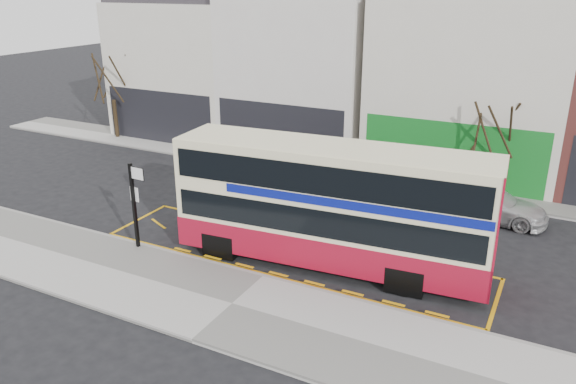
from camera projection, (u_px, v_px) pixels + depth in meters
The scene contains 15 objects.
ground at pixel (269, 274), 18.72m from camera, with size 120.00×120.00×0.00m, color black.
pavement at pixel (232, 305), 16.78m from camera, with size 40.00×4.00×0.15m, color #A8A59F.
kerb at pixel (264, 277), 18.38m from camera, with size 40.00×0.15×0.15m, color gray.
far_pavement at pixel (376, 176), 27.85m from camera, with size 50.00×3.00×0.15m, color #A8A59F.
road_markings at pixel (291, 255), 20.05m from camera, with size 14.00×3.40×0.01m, color #DB9A0B, non-canonical shape.
terrace_far_left at pixel (196, 55), 35.27m from camera, with size 8.00×8.01×10.80m.
terrace_left at pixel (311, 54), 31.68m from camera, with size 8.00×8.01×11.80m.
terrace_green_shop at pixel (475, 69), 27.92m from camera, with size 9.00×8.01×11.30m.
double_decker_bus at pixel (332, 204), 18.62m from camera, with size 10.74×3.30×4.22m.
bus_stop_post at pixel (135, 198), 19.67m from camera, with size 0.78×0.14×3.16m.
car_silver at pixel (235, 154), 29.60m from camera, with size 1.45×3.60×1.23m, color silver.
car_grey at pixel (352, 172), 26.42m from camera, with size 1.59×4.56×1.50m, color #404448.
car_white at pixel (489, 203), 22.89m from camera, with size 1.88×4.62×1.34m, color #B9B9B9.
street_tree_left at pixel (110, 65), 33.21m from camera, with size 3.06×3.06×6.62m.
street_tree_right at pixel (496, 115), 24.07m from camera, with size 2.57×2.57×5.55m.
Camera 1 is at (8.12, -14.44, 9.17)m, focal length 35.00 mm.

